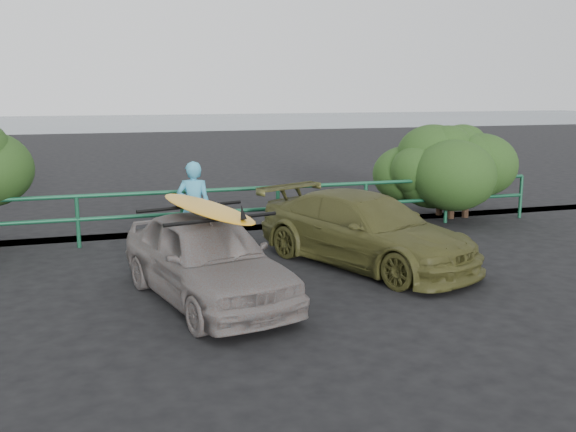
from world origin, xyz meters
name	(u,v)px	position (x,y,z in m)	size (l,w,h in m)	color
ground	(311,318)	(0.00, 0.00, 0.00)	(80.00, 80.00, 0.00)	black
ocean	(116,120)	(0.00, 60.00, 0.00)	(200.00, 200.00, 0.00)	#515C63
guardrail	(231,213)	(0.00, 5.00, 0.52)	(14.00, 0.08, 1.04)	#14482F
shrub_right	(436,176)	(5.00, 5.50, 1.02)	(3.20, 2.40, 2.05)	#254418
sedan	(206,258)	(-1.20, 1.13, 0.63)	(1.49, 3.71, 1.27)	slate
olive_vehicle	(365,230)	(1.77, 2.25, 0.62)	(1.73, 4.25, 1.23)	#44431E
man	(194,207)	(-0.92, 3.98, 0.86)	(0.63, 0.41, 1.71)	#3F9BBD
roof_rack	(205,213)	(-1.20, 1.13, 1.29)	(1.64, 1.15, 0.05)	black
surfboard	(205,208)	(-1.20, 1.13, 1.36)	(0.59, 2.84, 0.08)	orange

